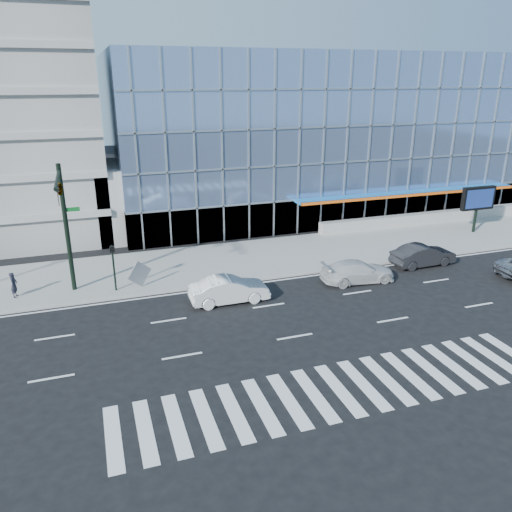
# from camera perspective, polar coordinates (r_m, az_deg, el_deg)

# --- Properties ---
(ground) EXTENTS (160.00, 160.00, 0.00)m
(ground) POSITION_cam_1_polar(r_m,az_deg,el_deg) (30.02, 1.46, -5.70)
(ground) COLOR black
(ground) RESTS_ON ground
(sidewalk) EXTENTS (120.00, 8.00, 0.15)m
(sidewalk) POSITION_cam_1_polar(r_m,az_deg,el_deg) (37.00, -2.82, -0.54)
(sidewalk) COLOR gray
(sidewalk) RESTS_ON ground
(theatre_building) EXTENTS (42.00, 26.00, 15.00)m
(theatre_building) POSITION_cam_1_polar(r_m,az_deg,el_deg) (56.75, 5.88, 14.21)
(theatre_building) COLOR #6984B0
(theatre_building) RESTS_ON ground
(ramp_block) EXTENTS (6.00, 8.00, 6.00)m
(ramp_block) POSITION_cam_1_polar(r_m,az_deg,el_deg) (44.65, -13.98, 6.37)
(ramp_block) COLOR gray
(ramp_block) RESTS_ON ground
(retaining_wall) EXTENTS (30.00, 0.80, 1.00)m
(retaining_wall) POSITION_cam_1_polar(r_m,az_deg,el_deg) (51.36, 22.67, 4.43)
(retaining_wall) COLOR gray
(retaining_wall) RESTS_ON sidewalk
(traffic_signal) EXTENTS (1.14, 5.74, 8.00)m
(traffic_signal) POSITION_cam_1_polar(r_m,az_deg,el_deg) (30.75, -21.32, 5.76)
(traffic_signal) COLOR black
(traffic_signal) RESTS_ON sidewalk
(ped_signal_post) EXTENTS (0.30, 0.33, 3.00)m
(ped_signal_post) POSITION_cam_1_polar(r_m,az_deg,el_deg) (32.21, -16.00, -0.55)
(ped_signal_post) COLOR black
(ped_signal_post) RESTS_ON sidewalk
(marquee_sign) EXTENTS (3.20, 0.43, 4.00)m
(marquee_sign) POSITION_cam_1_polar(r_m,az_deg,el_deg) (46.91, 24.04, 5.96)
(marquee_sign) COLOR black
(marquee_sign) RESTS_ON sidewalk
(white_suv) EXTENTS (5.12, 2.38, 1.45)m
(white_suv) POSITION_cam_1_polar(r_m,az_deg,el_deg) (33.85, 11.55, -1.74)
(white_suv) COLOR silver
(white_suv) RESTS_ON ground
(white_sedan) EXTENTS (4.83, 1.75, 1.58)m
(white_sedan) POSITION_cam_1_polar(r_m,az_deg,el_deg) (30.23, -3.08, -3.88)
(white_sedan) COLOR silver
(white_sedan) RESTS_ON ground
(dark_sedan) EXTENTS (4.81, 1.79, 1.57)m
(dark_sedan) POSITION_cam_1_polar(r_m,az_deg,el_deg) (37.96, 18.56, 0.09)
(dark_sedan) COLOR black
(dark_sedan) RESTS_ON ground
(pedestrian) EXTENTS (0.50, 0.65, 1.58)m
(pedestrian) POSITION_cam_1_polar(r_m,az_deg,el_deg) (33.93, -25.93, -2.97)
(pedestrian) COLOR black
(pedestrian) RESTS_ON sidewalk
(tilted_panel) EXTENTS (1.63, 0.95, 1.83)m
(tilted_panel) POSITION_cam_1_polar(r_m,az_deg,el_deg) (32.72, -13.17, -1.99)
(tilted_panel) COLOR #979797
(tilted_panel) RESTS_ON sidewalk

